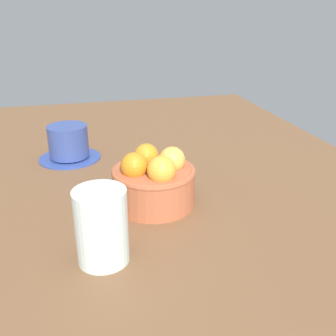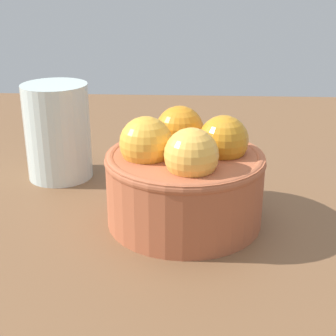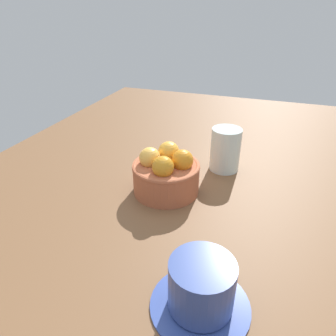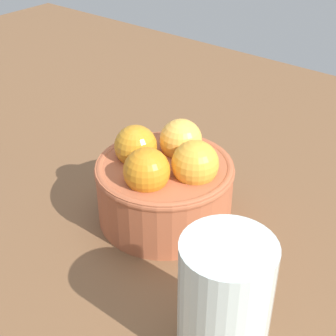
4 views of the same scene
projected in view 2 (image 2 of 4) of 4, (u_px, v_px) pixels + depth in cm
name	position (u px, v px, depth cm)	size (l,w,h in cm)	color
ground_plane	(184.00, 238.00, 44.34)	(148.57, 92.41, 3.47)	brown
terracotta_bowl	(184.00, 176.00, 42.13)	(13.42, 13.42, 9.45)	#AD5938
water_glass	(58.00, 132.00, 51.25)	(6.65, 6.65, 9.82)	silver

